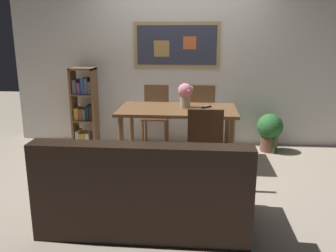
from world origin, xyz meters
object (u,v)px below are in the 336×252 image
object	(u,v)px
dining_table	(177,115)
bookshelf	(84,108)
tv_remote	(206,107)
dining_chair_far_right	(202,111)
dining_chair_near_right	(205,140)
flower_vase	(185,94)
potted_ivy	(270,130)
dining_chair_far_left	(156,110)
leather_couch	(145,193)

from	to	relation	value
dining_table	bookshelf	distance (m)	1.58
tv_remote	dining_table	bearing A→B (deg)	-168.23
dining_chair_far_right	dining_chair_near_right	bearing A→B (deg)	-89.02
dining_table	flower_vase	xyz separation A→B (m)	(0.10, 0.05, 0.28)
dining_chair_near_right	bookshelf	xyz separation A→B (m)	(-1.81, 1.39, 0.04)
dining_table	potted_ivy	distance (m)	1.47
dining_chair_far_left	flower_vase	world-z (taller)	flower_vase
dining_chair_far_left	dining_chair_near_right	world-z (taller)	same
leather_couch	bookshelf	bearing A→B (deg)	118.96
dining_chair_near_right	leather_couch	bearing A→B (deg)	-120.07
potted_ivy	flower_vase	distance (m)	1.45
flower_vase	leather_couch	bearing A→B (deg)	-99.01
tv_remote	leather_couch	bearing A→B (deg)	-107.50
dining_table	potted_ivy	xyz separation A→B (m)	(1.32, 0.56, -0.32)
dining_table	bookshelf	world-z (taller)	bookshelf
dining_chair_far_left	dining_chair_far_right	xyz separation A→B (m)	(0.71, -0.00, 0.00)
dining_table	potted_ivy	bearing A→B (deg)	23.08
dining_chair_far_right	dining_chair_near_right	xyz separation A→B (m)	(0.03, -1.56, 0.00)
dining_chair_far_left	potted_ivy	distance (m)	1.73
dining_chair_near_right	potted_ivy	xyz separation A→B (m)	(0.96, 1.33, -0.22)
dining_chair_far_right	leather_couch	world-z (taller)	dining_chair_far_right
leather_couch	bookshelf	xyz separation A→B (m)	(-1.28, 2.31, 0.27)
potted_ivy	bookshelf	bearing A→B (deg)	178.78
dining_chair_far_left	dining_table	bearing A→B (deg)	-64.31
dining_table	bookshelf	xyz separation A→B (m)	(-1.45, 0.62, -0.06)
tv_remote	bookshelf	bearing A→B (deg)	163.58
potted_ivy	tv_remote	size ratio (longest dim) A/B	4.00
dining_chair_far_left	leather_couch	size ratio (longest dim) A/B	0.51
dining_table	flower_vase	bearing A→B (deg)	28.71
dining_chair_far_left	dining_chair_near_right	xyz separation A→B (m)	(0.74, -1.56, 0.00)
dining_chair_far_right	dining_chair_near_right	world-z (taller)	same
tv_remote	dining_chair_near_right	bearing A→B (deg)	-91.59
dining_chair_far_left	potted_ivy	world-z (taller)	dining_chair_far_left
dining_table	flower_vase	distance (m)	0.30
potted_ivy	leather_couch	bearing A→B (deg)	-123.59
dining_chair_near_right	tv_remote	distance (m)	0.87
dining_chair_far_right	flower_vase	distance (m)	0.86
bookshelf	tv_remote	xyz separation A→B (m)	(1.83, -0.54, 0.16)
dining_table	dining_chair_far_left	xyz separation A→B (m)	(-0.38, 0.79, -0.10)
dining_chair_far_left	tv_remote	size ratio (longest dim) A/B	6.18
bookshelf	tv_remote	bearing A→B (deg)	-16.42
dining_table	leather_couch	xyz separation A→B (m)	(-0.18, -1.69, -0.33)
bookshelf	potted_ivy	xyz separation A→B (m)	(2.77, -0.06, -0.27)
dining_chair_far_right	dining_chair_far_left	bearing A→B (deg)	179.76
flower_vase	bookshelf	bearing A→B (deg)	159.98
potted_ivy	flower_vase	size ratio (longest dim) A/B	1.82
dining_chair_near_right	leather_couch	world-z (taller)	dining_chair_near_right
potted_ivy	flower_vase	bearing A→B (deg)	-157.39
dining_chair_far_left	dining_chair_far_right	size ratio (longest dim) A/B	1.00
dining_chair_near_right	dining_chair_far_left	bearing A→B (deg)	115.32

